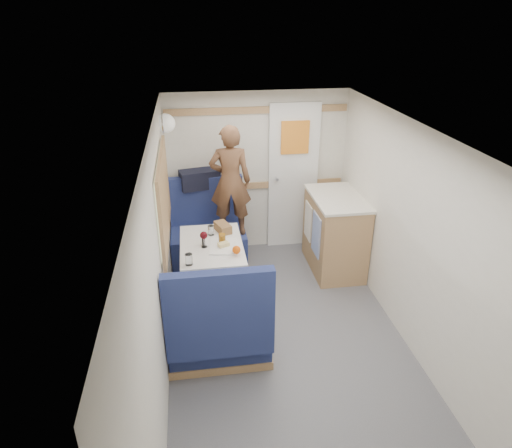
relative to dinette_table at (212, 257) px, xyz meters
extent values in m
plane|color=#515156|center=(0.65, -1.00, -0.57)|extent=(4.50, 4.50, 0.00)
plane|color=silver|center=(0.65, -1.00, 1.43)|extent=(4.50, 4.50, 0.00)
cube|color=silver|center=(0.65, 1.25, 0.43)|extent=(2.20, 0.02, 2.00)
cube|color=silver|center=(-0.45, -1.00, 0.43)|extent=(0.02, 4.50, 2.00)
cube|color=silver|center=(1.75, -1.00, 0.43)|extent=(0.02, 4.50, 2.00)
cube|color=olive|center=(0.65, 1.23, 0.28)|extent=(2.15, 0.02, 0.08)
cube|color=olive|center=(0.65, 1.23, 1.21)|extent=(2.15, 0.02, 0.08)
cube|color=#BAC0A3|center=(-0.43, 0.00, 0.68)|extent=(0.04, 1.30, 0.72)
cube|color=white|center=(1.10, 1.22, 0.36)|extent=(0.62, 0.04, 1.86)
cube|color=orange|center=(1.10, 1.19, 0.88)|extent=(0.34, 0.03, 0.40)
cylinder|color=silver|center=(0.88, 1.17, 0.38)|extent=(0.04, 0.10, 0.04)
cube|color=white|center=(0.00, 0.00, 0.13)|extent=(0.62, 0.92, 0.04)
cylinder|color=silver|center=(0.00, 0.00, -0.22)|extent=(0.08, 0.08, 0.66)
cylinder|color=silver|center=(0.00, 0.00, -0.55)|extent=(0.36, 0.36, 0.03)
cube|color=navy|center=(0.00, 0.80, -0.34)|extent=(0.88, 0.50, 0.45)
cube|color=navy|center=(0.00, 1.08, 0.08)|extent=(0.88, 0.10, 0.80)
cube|color=olive|center=(0.00, 0.80, -0.53)|extent=(0.90, 0.52, 0.08)
cube|color=navy|center=(0.00, -0.80, -0.34)|extent=(0.88, 0.50, 0.45)
cube|color=navy|center=(0.00, -1.08, 0.08)|extent=(0.88, 0.10, 0.80)
cube|color=olive|center=(0.00, -0.80, -0.53)|extent=(0.90, 0.52, 0.08)
cube|color=olive|center=(0.00, 1.12, 0.31)|extent=(0.90, 0.14, 0.04)
sphere|color=white|center=(-0.39, 0.85, 1.18)|extent=(0.20, 0.20, 0.20)
cube|color=olive|center=(1.47, 0.55, -0.12)|extent=(0.54, 0.90, 0.90)
cube|color=silver|center=(1.47, 0.55, 0.34)|extent=(0.56, 0.92, 0.03)
cube|color=#5972B2|center=(1.19, 0.37, -0.02)|extent=(0.01, 0.30, 0.48)
cube|color=silver|center=(1.19, 0.73, -0.02)|extent=(0.01, 0.28, 0.44)
imported|color=brown|center=(0.27, 0.77, 0.53)|extent=(0.50, 0.35, 1.28)
cube|color=black|center=(-0.06, 1.12, 0.44)|extent=(0.50, 0.32, 0.22)
cube|color=white|center=(0.12, -0.08, 0.16)|extent=(0.30, 0.37, 0.02)
sphere|color=orange|center=(0.22, -0.26, 0.21)|extent=(0.08, 0.08, 0.08)
cube|color=#E7DE85|center=(0.12, -0.09, 0.19)|extent=(0.12, 0.10, 0.04)
cylinder|color=white|center=(-0.07, -0.05, 0.16)|extent=(0.06, 0.06, 0.01)
cylinder|color=white|center=(-0.07, -0.05, 0.21)|extent=(0.01, 0.01, 0.10)
sphere|color=#44070E|center=(-0.07, -0.05, 0.28)|extent=(0.08, 0.08, 0.08)
cylinder|color=white|center=(-0.23, -0.37, 0.21)|extent=(0.07, 0.07, 0.11)
cylinder|color=white|center=(0.01, 0.21, 0.21)|extent=(0.06, 0.06, 0.10)
cylinder|color=#8E5A14|center=(0.11, -0.01, 0.21)|extent=(0.07, 0.07, 0.11)
cylinder|color=black|center=(-0.08, 0.01, 0.20)|extent=(0.03, 0.03, 0.09)
cube|color=brown|center=(0.14, 0.27, 0.20)|extent=(0.19, 0.24, 0.09)
camera|label=1|loc=(-0.14, -4.04, 2.30)|focal=32.00mm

